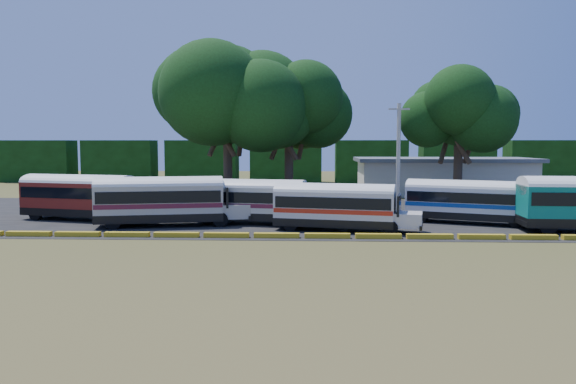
{
  "coord_description": "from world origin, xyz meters",
  "views": [
    {
      "loc": [
        3.51,
        -31.85,
        5.63
      ],
      "look_at": [
        1.97,
        6.0,
        2.31
      ],
      "focal_mm": 35.0,
      "sensor_mm": 36.0,
      "label": 1
    }
  ],
  "objects_px": {
    "bus_red": "(81,194)",
    "bus_white_red": "(338,204)",
    "bus_cream_west": "(163,198)",
    "tree_west": "(227,95)"
  },
  "relations": [
    {
      "from": "bus_red",
      "to": "bus_cream_west",
      "type": "relative_size",
      "value": 0.99
    },
    {
      "from": "bus_red",
      "to": "bus_white_red",
      "type": "relative_size",
      "value": 1.09
    },
    {
      "from": "bus_cream_west",
      "to": "bus_white_red",
      "type": "relative_size",
      "value": 1.1
    },
    {
      "from": "bus_cream_west",
      "to": "bus_white_red",
      "type": "height_order",
      "value": "bus_cream_west"
    },
    {
      "from": "bus_white_red",
      "to": "tree_west",
      "type": "xyz_separation_m",
      "value": [
        -9.29,
        15.03,
        8.2
      ]
    },
    {
      "from": "tree_west",
      "to": "bus_cream_west",
      "type": "bearing_deg",
      "value": -100.11
    },
    {
      "from": "bus_red",
      "to": "bus_cream_west",
      "type": "bearing_deg",
      "value": -8.01
    },
    {
      "from": "bus_red",
      "to": "bus_white_red",
      "type": "bearing_deg",
      "value": 0.76
    },
    {
      "from": "bus_red",
      "to": "bus_cream_west",
      "type": "xyz_separation_m",
      "value": [
        6.76,
        -2.71,
        -0.01
      ]
    },
    {
      "from": "bus_white_red",
      "to": "tree_west",
      "type": "height_order",
      "value": "tree_west"
    }
  ]
}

